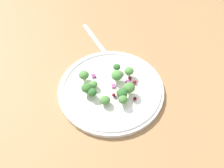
% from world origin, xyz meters
% --- Properties ---
extents(ground_plane, '(1.80, 1.80, 0.02)m').
position_xyz_m(ground_plane, '(0.00, 0.00, -0.01)').
color(ground_plane, olive).
extents(plate, '(0.27, 0.27, 0.02)m').
position_xyz_m(plate, '(-0.01, 0.00, 0.01)').
color(plate, white).
rests_on(plate, ground_plane).
extents(dressing_pool, '(0.16, 0.16, 0.00)m').
position_xyz_m(dressing_pool, '(-0.01, 0.00, 0.01)').
color(dressing_pool, white).
rests_on(dressing_pool, plate).
extents(broccoli_floret_0, '(0.02, 0.02, 0.02)m').
position_xyz_m(broccoli_floret_0, '(-0.07, 0.00, 0.03)').
color(broccoli_floret_0, '#8EB77A').
rests_on(broccoli_floret_0, plate).
extents(broccoli_floret_1, '(0.03, 0.03, 0.03)m').
position_xyz_m(broccoli_floret_1, '(0.01, 0.03, 0.03)').
color(broccoli_floret_1, '#9EC684').
rests_on(broccoli_floret_1, plate).
extents(broccoli_floret_2, '(0.02, 0.02, 0.02)m').
position_xyz_m(broccoli_floret_2, '(0.04, 0.00, 0.03)').
color(broccoli_floret_2, '#9EC684').
rests_on(broccoli_floret_2, plate).
extents(broccoli_floret_3, '(0.03, 0.03, 0.03)m').
position_xyz_m(broccoli_floret_3, '(-0.04, 0.01, 0.04)').
color(broccoli_floret_3, '#ADD18E').
rests_on(broccoli_floret_3, plate).
extents(broccoli_floret_4, '(0.02, 0.02, 0.02)m').
position_xyz_m(broccoli_floret_4, '(0.03, -0.04, 0.03)').
color(broccoli_floret_4, '#9EC684').
rests_on(broccoli_floret_4, plate).
extents(broccoli_floret_5, '(0.02, 0.02, 0.02)m').
position_xyz_m(broccoli_floret_5, '(-0.00, -0.04, 0.03)').
color(broccoli_floret_5, '#9EC684').
rests_on(broccoli_floret_5, plate).
extents(broccoli_floret_6, '(0.03, 0.03, 0.03)m').
position_xyz_m(broccoli_floret_6, '(-0.01, 0.05, 0.04)').
color(broccoli_floret_6, '#8EB77A').
rests_on(broccoli_floret_6, plate).
extents(broccoli_floret_7, '(0.03, 0.03, 0.03)m').
position_xyz_m(broccoli_floret_7, '(0.02, -0.05, 0.03)').
color(broccoli_floret_7, '#8EB77A').
rests_on(broccoli_floret_7, plate).
extents(broccoli_floret_8, '(0.03, 0.03, 0.03)m').
position_xyz_m(broccoli_floret_8, '(-0.02, -0.07, 0.03)').
color(broccoli_floret_8, '#ADD18E').
rests_on(broccoli_floret_8, plate).
extents(broccoli_floret_9, '(0.02, 0.02, 0.02)m').
position_xyz_m(broccoli_floret_9, '(-0.06, 0.04, 0.03)').
color(broccoli_floret_9, '#ADD18E').
rests_on(broccoli_floret_9, plate).
extents(broccoli_floret_10, '(0.02, 0.02, 0.02)m').
position_xyz_m(broccoli_floret_10, '(0.03, 0.04, 0.03)').
color(broccoli_floret_10, '#9EC684').
rests_on(broccoli_floret_10, plate).
extents(cranberry_0, '(0.01, 0.01, 0.01)m').
position_xyz_m(cranberry_0, '(0.01, 0.01, 0.02)').
color(cranberry_0, maroon).
rests_on(cranberry_0, plate).
extents(cranberry_1, '(0.01, 0.01, 0.01)m').
position_xyz_m(cranberry_1, '(-0.04, 0.06, 0.02)').
color(cranberry_1, maroon).
rests_on(cranberry_1, plate).
extents(cranberry_2, '(0.01, 0.01, 0.01)m').
position_xyz_m(cranberry_2, '(-0.05, 0.04, 0.02)').
color(cranberry_2, maroon).
rests_on(cranberry_2, plate).
extents(cranberry_3, '(0.01, 0.01, 0.01)m').
position_xyz_m(cranberry_3, '(0.03, 0.00, 0.02)').
color(cranberry_3, maroon).
rests_on(cranberry_3, plate).
extents(cranberry_4, '(0.01, 0.01, 0.01)m').
position_xyz_m(cranberry_4, '(0.01, 0.07, 0.02)').
color(cranberry_4, '#4C0A14').
rests_on(cranberry_4, plate).
extents(cranberry_5, '(0.01, 0.01, 0.01)m').
position_xyz_m(cranberry_5, '(-0.00, 0.02, 0.02)').
color(cranberry_5, '#4C0A14').
rests_on(cranberry_5, plate).
extents(onion_bit_0, '(0.01, 0.01, 0.01)m').
position_xyz_m(onion_bit_0, '(-0.02, 0.05, 0.02)').
color(onion_bit_0, '#A35B93').
rests_on(onion_bit_0, plate).
extents(onion_bit_1, '(0.01, 0.01, 0.01)m').
position_xyz_m(onion_bit_1, '(-0.03, -0.05, 0.02)').
color(onion_bit_1, '#843D75').
rests_on(onion_bit_1, plate).
extents(onion_bit_2, '(0.01, 0.01, 0.00)m').
position_xyz_m(onion_bit_2, '(-0.02, 0.01, 0.02)').
color(onion_bit_2, '#934C84').
rests_on(onion_bit_2, plate).
extents(onion_bit_3, '(0.01, 0.02, 0.00)m').
position_xyz_m(onion_bit_3, '(0.01, 0.02, 0.01)').
color(onion_bit_3, '#A35B93').
rests_on(onion_bit_3, plate).
extents(onion_bit_4, '(0.01, 0.01, 0.00)m').
position_xyz_m(onion_bit_4, '(-0.04, 0.04, 0.02)').
color(onion_bit_4, '#843D75').
rests_on(onion_bit_4, plate).
extents(fork, '(0.15, 0.14, 0.01)m').
position_xyz_m(fork, '(-0.18, -0.09, 0.00)').
color(fork, silver).
rests_on(fork, ground_plane).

